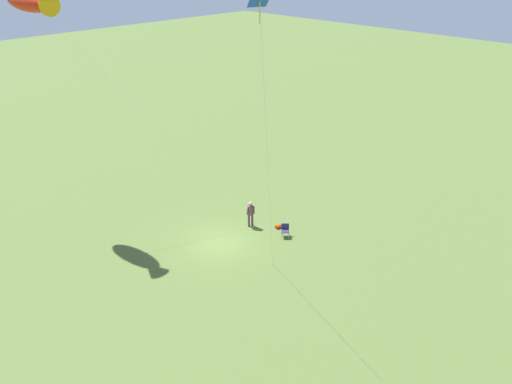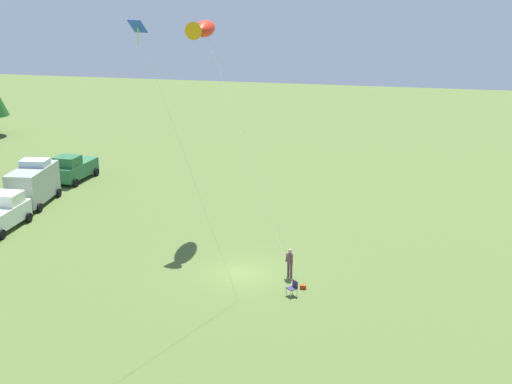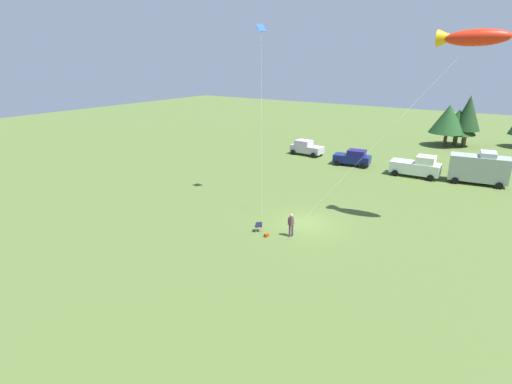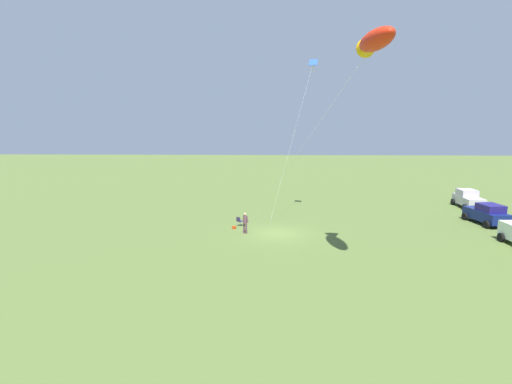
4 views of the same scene
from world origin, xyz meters
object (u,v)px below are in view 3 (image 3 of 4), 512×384
Objects in this scene: backpack_on_grass at (266,235)px; van_motorhome_grey at (479,168)px; truck_white_pickup at (417,167)px; person_kite_flyer at (291,223)px; car_silver_compact at (306,148)px; kite_diamond_blue at (261,38)px; folding_chair at (259,226)px; kite_large_fish at (470,38)px; car_navy_hatch at (353,158)px.

backpack_on_grass is 0.06× the size of van_motorhome_grey.
van_motorhome_grey is (5.72, 0.86, 0.54)m from truck_white_pickup.
van_motorhome_grey reaches higher than person_kite_flyer.
kite_diamond_blue is at bearing 106.68° from car_silver_compact.
person_kite_flyer is 0.34× the size of truck_white_pickup.
kite_large_fish is (10.90, 8.30, 12.89)m from folding_chair.
car_silver_compact is at bearing 104.12° from kite_diamond_blue.
backpack_on_grass is at bearing 67.10° from person_kite_flyer.
kite_diamond_blue is at bearing -125.82° from truck_white_pickup.
van_motorhome_grey is 18.33m from kite_large_fish.
backpack_on_grass is 0.07× the size of car_navy_hatch.
kite_diamond_blue is (-2.71, -15.70, 12.72)m from car_navy_hatch.
person_kite_flyer is 25.66m from car_silver_compact.
van_motorhome_grey is at bearing 178.18° from car_silver_compact.
kite_diamond_blue reaches higher than van_motorhome_grey.
car_silver_compact is at bearing 111.16° from backpack_on_grass.
kite_diamond_blue is at bearing -10.68° from person_kite_flyer.
kite_diamond_blue is at bearing -172.75° from kite_large_fish.
kite_large_fish reaches higher than backpack_on_grass.
kite_large_fish is (9.96, 8.69, 13.27)m from backpack_on_grass.
car_navy_hatch is 7.40m from truck_white_pickup.
car_navy_hatch is at bearing 173.35° from van_motorhome_grey.
folding_chair is at bearing 112.05° from car_silver_compact.
kite_diamond_blue is (-5.00, 6.79, 13.55)m from backpack_on_grass.
person_kite_flyer is at bearing 117.51° from car_silver_compact.
kite_diamond_blue is (-14.95, -1.90, 0.29)m from kite_large_fish.
car_navy_hatch is (-3.70, 21.46, -0.07)m from person_kite_flyer.
folding_chair is at bearing 157.51° from backpack_on_grass.
person_kite_flyer is at bearing -121.16° from van_motorhome_grey.
folding_chair is 0.19× the size of car_silver_compact.
folding_chair reaches higher than backpack_on_grass.
truck_white_pickup is (7.37, -0.61, 0.15)m from car_navy_hatch.
car_navy_hatch reaches higher than backpack_on_grass.
folding_chair is 2.56× the size of backpack_on_grass.
kite_diamond_blue is (-15.81, -15.96, 12.02)m from van_motorhome_grey.
kite_large_fish is at bearing 143.69° from car_silver_compact.
folding_chair is 22.14m from car_navy_hatch.
folding_chair is at bearing -142.71° from kite_large_fish.
kite_diamond_blue reaches higher than folding_chair.
folding_chair is 0.16× the size of truck_white_pickup.
folding_chair is 18.81m from kite_large_fish.
van_motorhome_grey reaches higher than truck_white_pickup.
car_silver_compact is 27.80m from kite_large_fish.
kite_diamond_blue reaches higher than kite_large_fish.
car_navy_hatch is 0.87× the size of truck_white_pickup.
van_motorhome_grey is at bearing -6.45° from car_navy_hatch.
truck_white_pickup is 0.34× the size of kite_diamond_blue.
truck_white_pickup is 0.90× the size of van_motorhome_grey.
van_motorhome_grey is (11.75, 22.35, 1.16)m from folding_chair.
folding_chair is 25.28m from van_motorhome_grey.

